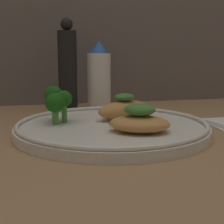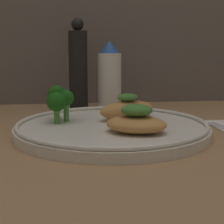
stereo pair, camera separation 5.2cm
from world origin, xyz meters
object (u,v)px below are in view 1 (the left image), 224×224
(plate, at_px, (112,127))
(sauce_bottle, at_px, (99,77))
(broccoli_bunch, at_px, (57,100))
(pepper_grinder, at_px, (68,69))

(plate, height_order, sauce_bottle, sauce_bottle)
(plate, height_order, broccoli_bunch, broccoli_bunch)
(plate, distance_m, broccoli_bunch, 0.10)
(broccoli_bunch, bearing_deg, plate, -23.63)
(pepper_grinder, bearing_deg, sauce_bottle, -0.00)
(plate, bearing_deg, pepper_grinder, 101.48)
(sauce_bottle, distance_m, pepper_grinder, 0.07)
(plate, bearing_deg, broccoli_bunch, 156.37)
(pepper_grinder, bearing_deg, broccoli_bunch, -100.80)
(sauce_bottle, height_order, pepper_grinder, pepper_grinder)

